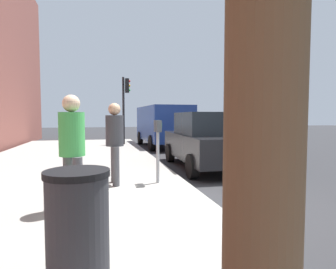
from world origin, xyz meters
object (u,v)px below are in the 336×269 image
Objects in this scene: pedestrian_bystander at (72,142)px; parked_van_far at (163,124)px; parking_meter at (158,138)px; traffic_signal at (125,99)px; pedestrian_at_meter at (115,136)px; parked_sedan_near at (207,140)px; trash_bin at (78,225)px.

parked_van_far is at bearing 43.18° from pedestrian_bystander.
parking_meter is 2.27m from pedestrian_bystander.
pedestrian_bystander is at bearing 132.09° from parking_meter.
parking_meter is 0.39× the size of traffic_signal.
parked_van_far reaches higher than pedestrian_bystander.
pedestrian_at_meter is at bearing 161.17° from parked_van_far.
parking_meter is 3.01m from parked_sedan_near.
parked_sedan_near reaches higher than parking_meter.
parked_sedan_near is 6.58m from parked_van_far.
parked_van_far is at bearing 68.61° from pedestrian_at_meter.
pedestrian_at_meter is at bearing -8.00° from trash_bin.
parked_van_far is 1.46× the size of traffic_signal.
traffic_signal reaches higher than parked_sedan_near.
traffic_signal is (9.20, -1.02, 1.37)m from pedestrian_at_meter.
pedestrian_at_meter is (0.09, 0.94, 0.04)m from parking_meter.
parking_meter is 0.77× the size of pedestrian_bystander.
trash_bin is at bearing 157.78° from parking_meter.
parking_meter is 0.95m from pedestrian_at_meter.
pedestrian_at_meter is at bearing 173.67° from traffic_signal.
parked_sedan_near is 6.75m from trash_bin.
trash_bin is at bearing 148.96° from parked_sedan_near.
parked_sedan_near reaches higher than trash_bin.
parking_meter is 0.32× the size of parked_sedan_near.
parked_sedan_near is at bearing 18.18° from pedestrian_bystander.
pedestrian_bystander is 0.51× the size of traffic_signal.
pedestrian_bystander is 2.14m from trash_bin.
pedestrian_at_meter is at bearing 84.59° from parking_meter.
pedestrian_at_meter is 1.77m from pedestrian_bystander.
traffic_signal is at bearing 15.34° from parked_sedan_near.
parking_meter is at bearing 15.06° from pedestrian_bystander.
parked_sedan_near is (3.73, -3.70, -0.35)m from pedestrian_bystander.
pedestrian_at_meter is 3.73m from trash_bin.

